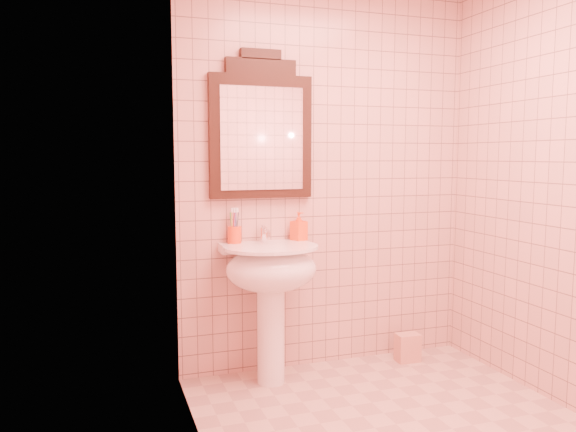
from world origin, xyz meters
name	(u,v)px	position (x,y,z in m)	size (l,w,h in m)	color
back_wall	(327,180)	(0.00, 1.10, 1.25)	(2.00, 0.02, 2.50)	tan
pedestal_sink	(271,278)	(-0.46, 0.87, 0.66)	(0.58, 0.58, 0.86)	white
faucet	(264,234)	(-0.46, 1.01, 0.92)	(0.04, 0.16, 0.11)	white
mirror	(261,130)	(-0.46, 1.07, 1.57)	(0.66, 0.06, 0.92)	black
toothbrush_cup	(235,234)	(-0.65, 1.04, 0.92)	(0.09, 0.09, 0.20)	#F23F14
soap_dispenser	(299,226)	(-0.22, 1.03, 0.95)	(0.08, 0.09, 0.18)	#F94B14
towel	(408,348)	(0.53, 0.92, 0.10)	(0.16, 0.10, 0.19)	#DFA983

